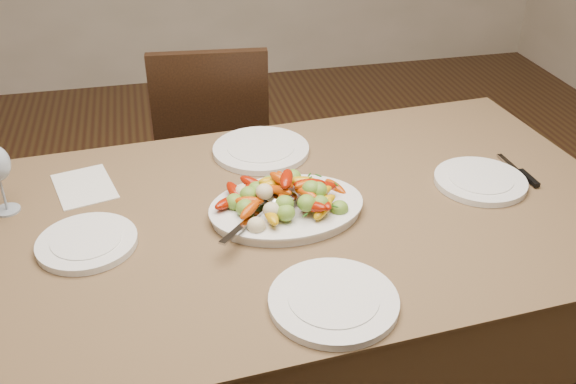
% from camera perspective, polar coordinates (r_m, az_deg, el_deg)
% --- Properties ---
extents(dining_table, '(1.91, 1.16, 0.76)m').
position_cam_1_polar(dining_table, '(1.93, 0.00, -11.21)').
color(dining_table, brown).
rests_on(dining_table, ground).
extents(chair_far, '(0.46, 0.46, 0.95)m').
position_cam_1_polar(chair_far, '(2.63, -6.66, 3.84)').
color(chair_far, black).
rests_on(chair_far, ground).
extents(serving_platter, '(0.42, 0.32, 0.02)m').
position_cam_1_polar(serving_platter, '(1.68, -0.12, -1.59)').
color(serving_platter, white).
rests_on(serving_platter, dining_table).
extents(roasted_vegetables, '(0.34, 0.24, 0.09)m').
position_cam_1_polar(roasted_vegetables, '(1.65, -0.12, 0.07)').
color(roasted_vegetables, '#861302').
rests_on(roasted_vegetables, serving_platter).
extents(serving_spoon, '(0.26, 0.22, 0.03)m').
position_cam_1_polar(serving_spoon, '(1.62, -1.95, -1.55)').
color(serving_spoon, '#9EA0A8').
rests_on(serving_spoon, serving_platter).
extents(plate_left, '(0.24, 0.24, 0.02)m').
position_cam_1_polar(plate_left, '(1.64, -17.43, -4.34)').
color(plate_left, white).
rests_on(plate_left, dining_table).
extents(plate_right, '(0.26, 0.26, 0.02)m').
position_cam_1_polar(plate_right, '(1.89, 16.71, 0.92)').
color(plate_right, white).
rests_on(plate_right, dining_table).
extents(plate_far, '(0.30, 0.30, 0.02)m').
position_cam_1_polar(plate_far, '(1.98, -2.42, 3.75)').
color(plate_far, white).
rests_on(plate_far, dining_table).
extents(plate_near, '(0.28, 0.28, 0.02)m').
position_cam_1_polar(plate_near, '(1.40, 4.06, -9.66)').
color(plate_near, white).
rests_on(plate_near, dining_table).
extents(menu_card, '(0.20, 0.24, 0.00)m').
position_cam_1_polar(menu_card, '(1.89, -17.66, 0.48)').
color(menu_card, silver).
rests_on(menu_card, dining_table).
extents(table_knife, '(0.02, 0.20, 0.01)m').
position_cam_1_polar(table_knife, '(1.99, 19.86, 1.69)').
color(table_knife, '#9EA0A8').
rests_on(table_knife, dining_table).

